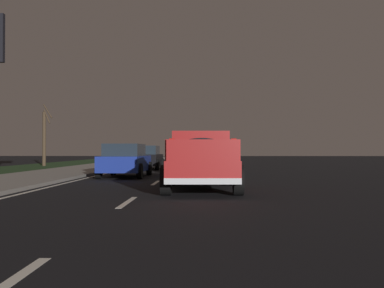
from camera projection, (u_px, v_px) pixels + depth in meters
ground at (173, 171)px, 27.66m from camera, size 144.00×144.00×0.00m
sidewalk_shoulder at (78, 170)px, 27.80m from camera, size 108.00×4.00×0.12m
lane_markings at (135, 170)px, 29.66m from camera, size 108.00×3.54×0.01m
pickup_truck at (201, 159)px, 14.63m from camera, size 5.47×2.36×1.87m
sedan_blue at (125, 160)px, 21.51m from camera, size 4.44×2.08×1.54m
sedan_black at (146, 157)px, 30.15m from camera, size 4.42×2.05×1.54m
sedan_green at (200, 159)px, 24.20m from camera, size 4.42×2.05×1.54m
bare_tree_far at (44, 136)px, 36.87m from camera, size 1.48×1.18×4.93m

